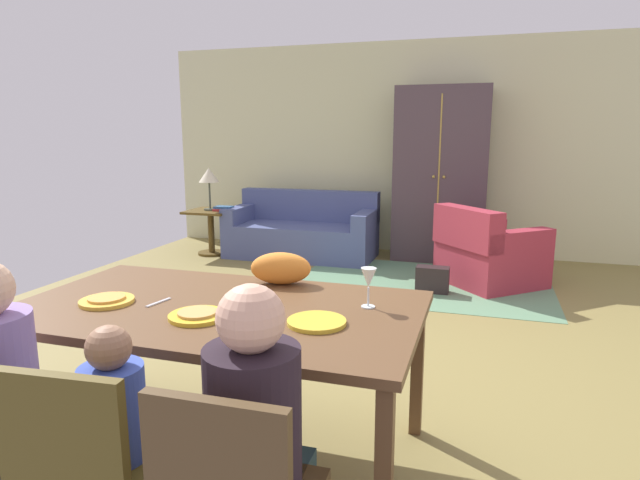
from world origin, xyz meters
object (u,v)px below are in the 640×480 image
object	(u,v)px
cat	(281,268)
book_lower	(223,210)
book_upper	(224,207)
plate_near_child	(198,316)
dining_chair_child	(90,470)
armoire	(441,175)
side_table	(211,226)
table_lamp	(209,177)
person_man	(6,412)
plate_near_man	(107,301)
plate_near_woman	(317,322)
person_child	(123,456)
person_woman	(259,461)
couch	(303,233)
armchair	(488,254)
dining_table	(218,318)
wine_glass	(369,279)
handbag	(432,280)

from	to	relation	value
cat	book_lower	world-z (taller)	cat
book_upper	book_lower	bearing A→B (deg)	-75.51
plate_near_child	dining_chair_child	size ratio (longest dim) A/B	0.29
armoire	side_table	world-z (taller)	armoire
dining_chair_child	armoire	world-z (taller)	armoire
plate_near_child	armoire	world-z (taller)	armoire
table_lamp	book_lower	bearing A→B (deg)	-6.39
person_man	table_lamp	bearing A→B (deg)	109.82
plate_near_child	person_man	xyz separation A→B (m)	(-0.52, -0.53, -0.26)
side_table	book_lower	distance (m)	0.29
plate_near_man	plate_near_child	size ratio (longest dim) A/B	1.00
plate_near_woman	person_child	size ratio (longest dim) A/B	0.27
person_woman	book_upper	bearing A→B (deg)	118.38
plate_near_child	person_woman	size ratio (longest dim) A/B	0.23
couch	armchair	distance (m)	2.37
armoire	book_lower	distance (m)	2.75
dining_table	table_lamp	size ratio (longest dim) A/B	3.48
armchair	armoire	bearing A→B (deg)	119.76
armchair	book_upper	world-z (taller)	armchair
plate_near_child	wine_glass	size ratio (longest dim) A/B	1.34
person_man	cat	size ratio (longest dim) A/B	3.47
wine_glass	armoire	bearing A→B (deg)	90.58
book_upper	cat	bearing A→B (deg)	-58.56
person_man	armoire	bearing A→B (deg)	77.72
dining_chair_child	plate_near_man	bearing A→B (deg)	124.20
wine_glass	couch	size ratio (longest dim) A/B	0.10
plate_near_child	book_upper	distance (m)	4.63
person_woman	table_lamp	world-z (taller)	table_lamp
book_lower	handbag	distance (m)	2.90
wine_glass	couch	distance (m)	4.44
plate_near_child	person_man	distance (m)	0.79
dining_table	armoire	size ratio (longest dim) A/B	0.89
side_table	couch	bearing A→B (deg)	12.49
armoire	book_lower	xyz separation A→B (m)	(-2.65, -0.62, -0.46)
dining_table	person_child	bearing A→B (deg)	-90.19
plate_near_child	couch	distance (m)	4.56
couch	book_lower	bearing A→B (deg)	-163.92
plate_near_man	plate_near_woman	distance (m)	1.03
dining_chair_child	side_table	size ratio (longest dim) A/B	1.50
person_child	cat	distance (m)	1.23
couch	side_table	world-z (taller)	couch
dining_table	book_upper	world-z (taller)	dining_table
plate_near_child	cat	world-z (taller)	cat
armoire	book_upper	size ratio (longest dim) A/B	9.55
plate_near_woman	person_child	xyz separation A→B (m)	(-0.52, -0.62, -0.34)
armchair	book_lower	xyz separation A→B (m)	(-3.24, 0.41, 0.28)
table_lamp	dining_chair_child	bearing A→B (deg)	-65.51
dining_table	dining_chair_child	xyz separation A→B (m)	(0.01, -0.89, -0.20)
person_child	person_woman	size ratio (longest dim) A/B	0.83
book_upper	plate_near_man	bearing A→B (deg)	-69.84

